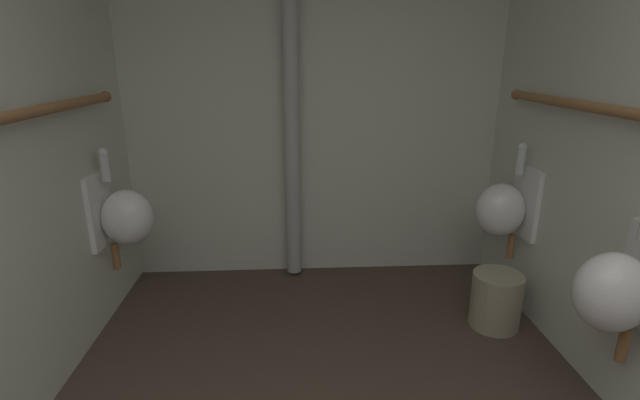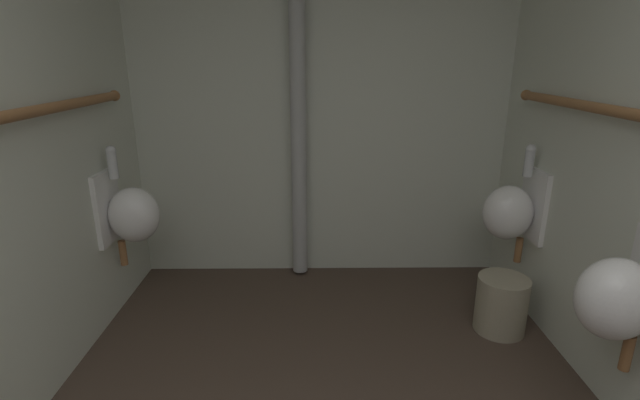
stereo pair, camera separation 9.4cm
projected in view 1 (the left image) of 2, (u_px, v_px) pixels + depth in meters
wall_back at (314, 92)px, 3.19m from camera, size 2.74×0.06×2.67m
urinal_left_mid at (124, 216)px, 2.73m from camera, size 0.32×0.30×0.76m
urinal_right_mid at (617, 290)px, 1.87m from camera, size 0.32×0.30×0.76m
urinal_right_far at (504, 208)px, 2.87m from camera, size 0.32×0.30×0.76m
standpipe_back_wall at (291, 93)px, 3.08m from camera, size 0.11×0.11×2.62m
waste_bin at (496, 300)px, 2.76m from camera, size 0.30×0.30×0.34m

